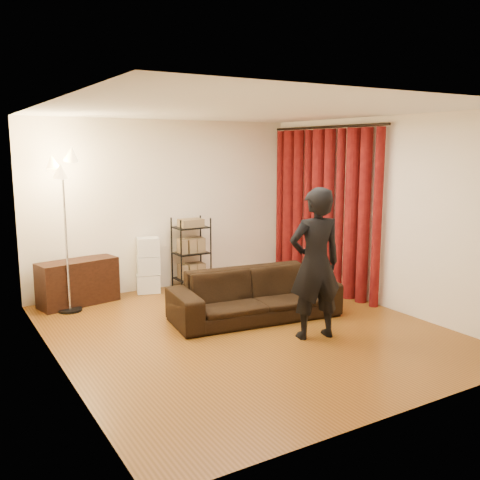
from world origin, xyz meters
TOP-DOWN VIEW (x-y plane):
  - floor at (0.00, 0.00)m, footprint 5.00×5.00m
  - ceiling at (0.00, 0.00)m, footprint 5.00×5.00m
  - wall_back at (0.00, 2.50)m, footprint 5.00×0.00m
  - wall_front at (0.00, -2.50)m, footprint 5.00×0.00m
  - wall_left at (-2.25, 0.00)m, footprint 0.00×5.00m
  - wall_right at (2.25, 0.00)m, footprint 0.00×5.00m
  - curtain_rod at (2.15, 1.12)m, footprint 0.04×2.65m
  - curtain at (2.13, 1.12)m, footprint 0.22×2.65m
  - sofa at (0.36, 0.35)m, footprint 2.32×1.13m
  - person at (0.59, -0.62)m, footprint 0.74×0.56m
  - media_cabinet at (-1.51, 2.23)m, footprint 1.19×0.64m
  - storage_boxes at (-0.39, 2.31)m, footprint 0.42×0.37m
  - wire_shelf at (0.33, 2.23)m, footprint 0.55×0.41m
  - floor_lamp at (-1.70, 1.94)m, footprint 0.51×0.51m

SIDE VIEW (x-z plane):
  - floor at x=0.00m, z-range 0.00..0.00m
  - sofa at x=0.36m, z-range 0.00..0.65m
  - media_cabinet at x=-1.51m, z-range 0.00..0.66m
  - storage_boxes at x=-0.39m, z-range 0.00..0.88m
  - wire_shelf at x=0.33m, z-range 0.00..1.15m
  - person at x=0.59m, z-range 0.00..1.82m
  - floor_lamp at x=-1.70m, z-range 0.00..2.19m
  - curtain at x=2.13m, z-range 0.00..2.55m
  - wall_back at x=0.00m, z-range -1.15..3.85m
  - wall_front at x=0.00m, z-range -1.15..3.85m
  - wall_left at x=-2.25m, z-range -1.15..3.85m
  - wall_right at x=2.25m, z-range -1.15..3.85m
  - curtain_rod at x=2.15m, z-range 2.56..2.60m
  - ceiling at x=0.00m, z-range 2.70..2.70m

